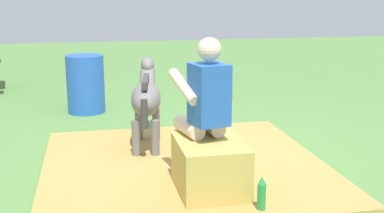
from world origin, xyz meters
The scene contains 7 objects.
ground_plane centered at (0.00, 0.00, 0.00)m, with size 24.00×24.00×0.00m, color #568442.
hay_patch centered at (-0.27, 0.25, 0.01)m, with size 2.75×2.78×0.02m, color #AD8C47.
hay_bale centered at (-0.97, 0.15, 0.23)m, with size 0.73×0.56×0.46m, color tan.
person_seated centered at (-0.81, 0.18, 0.74)m, with size 0.71×0.51×1.34m.
pony_standing centered at (0.43, 0.54, 0.56)m, with size 1.34×0.44×0.93m.
soda_bottle centered at (-1.44, -0.15, 0.14)m, with size 0.07×0.07×0.30m.
water_barrel centered at (2.20, 1.20, 0.41)m, with size 0.53×0.53×0.82m, color blue.
Camera 1 is at (-4.90, 1.12, 1.73)m, focal length 46.43 mm.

